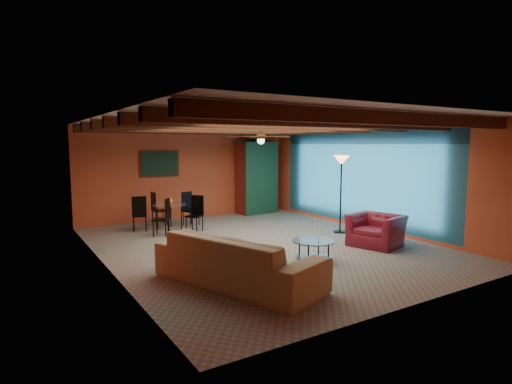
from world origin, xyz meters
TOP-DOWN VIEW (x-y plane):
  - room at (0.00, 0.11)m, footprint 6.52×8.01m
  - sofa at (-1.69, -1.98)m, footprint 1.95×2.97m
  - armchair at (2.08, -1.39)m, footprint 1.18×1.27m
  - coffee_table at (0.15, -1.62)m, footprint 0.98×0.98m
  - dining_table at (-1.12, 2.65)m, footprint 2.23×2.23m
  - armoire at (2.20, 3.70)m, footprint 1.32×0.77m
  - floor_lamp at (2.38, 0.04)m, footprint 0.40×0.40m
  - ceiling_fan at (0.00, 0.00)m, footprint 1.50×1.50m
  - painting at (-0.90, 3.96)m, footprint 1.05×0.03m
  - potted_plant at (2.20, 3.70)m, footprint 0.51×0.46m
  - vase at (-1.12, 2.65)m, footprint 0.22×0.22m

SIDE VIEW (x-z plane):
  - coffee_table at x=0.15m, z-range 0.00..0.41m
  - armchair at x=2.08m, z-range 0.00..0.69m
  - sofa at x=-1.69m, z-range 0.00..0.81m
  - dining_table at x=-1.12m, z-range 0.00..0.92m
  - floor_lamp at x=2.38m, z-range 0.00..1.94m
  - vase at x=-1.12m, z-range 0.92..1.13m
  - armoire at x=2.20m, z-range 0.00..2.21m
  - painting at x=-0.90m, z-range 1.32..1.97m
  - ceiling_fan at x=0.00m, z-range 2.14..2.58m
  - room at x=0.00m, z-range 1.01..3.72m
  - potted_plant at x=2.20m, z-range 2.21..2.72m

